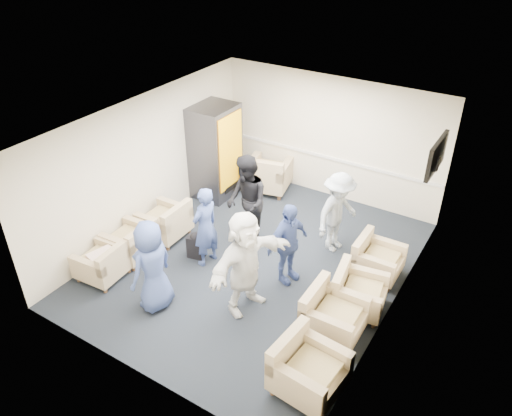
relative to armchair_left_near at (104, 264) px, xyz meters
The scene contains 25 objects.
floor 2.68m from the armchair_left_near, 41.43° to the left, with size 6.00×6.00×0.00m, color black.
ceiling 3.59m from the armchair_left_near, 41.43° to the left, with size 6.00×6.00×0.00m, color white.
back_wall 5.27m from the armchair_left_near, 67.24° to the left, with size 5.00×0.02×2.70m, color beige.
front_wall 2.57m from the armchair_left_near, 31.72° to the right, with size 5.00×0.02×2.70m, color beige.
left_wall 2.11m from the armchair_left_near, 105.86° to the left, with size 0.02×6.00×2.70m, color beige.
right_wall 4.95m from the armchair_left_near, 21.41° to the left, with size 0.02×6.00×2.70m, color beige.
chair_rail 5.18m from the armchair_left_near, 67.15° to the left, with size 4.98×0.04×0.06m, color silver.
tv 5.95m from the armchair_left_near, 38.78° to the left, with size 0.10×1.00×0.58m.
armchair_left_near is the anchor object (origin of this frame).
armchair_left_mid 0.71m from the armchair_left_near, 90.90° to the left, with size 0.82×0.82×0.63m.
armchair_left_far 1.54m from the armchair_left_near, 86.27° to the left, with size 0.83×0.83×0.66m.
armchair_right_near 4.04m from the armchair_left_near, ahead, with size 0.93×0.93×0.69m.
armchair_right_midnear 3.99m from the armchair_left_near, 12.72° to the left, with size 0.85×0.85×0.67m.
armchair_right_midfar 4.31m from the armchair_left_near, 21.69° to the left, with size 0.90×0.90×0.63m.
armchair_right_far 4.73m from the armchair_left_near, 33.19° to the left, with size 0.78×0.78×0.62m.
armchair_corner 4.24m from the armchair_left_near, 78.98° to the left, with size 1.13×1.13×0.75m.
vending_machine 3.55m from the armchair_left_near, 91.55° to the left, with size 0.83×0.98×2.06m.
backpack 1.66m from the armchair_left_near, 53.81° to the left, with size 0.35×0.28×0.53m.
pillow 0.16m from the armchair_left_near, 127.60° to the right, with size 0.45×0.34×0.13m, color white.
person_front_left 1.32m from the armchair_left_near, ahead, with size 0.78×0.51×1.60m, color #3B4E8E.
person_mid_left 1.86m from the armchair_left_near, 46.68° to the left, with size 0.56×0.37×1.54m, color #3B4E8E.
person_back_left 2.76m from the armchair_left_near, 55.46° to the left, with size 0.88×0.69×1.82m, color black.
person_back_right 4.26m from the armchair_left_near, 43.96° to the left, with size 1.03×0.59×1.59m, color silver.
person_mid_right 3.20m from the armchair_left_near, 31.38° to the left, with size 0.88×0.37×1.51m, color #3B4E8E.
person_front_right 2.64m from the armchair_left_near, 15.89° to the left, with size 1.65×0.53×1.78m, color white.
Camera 1 is at (3.85, -6.17, 5.68)m, focal length 35.00 mm.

